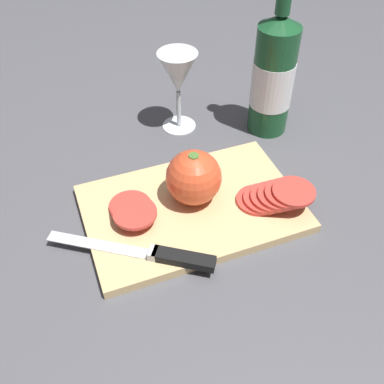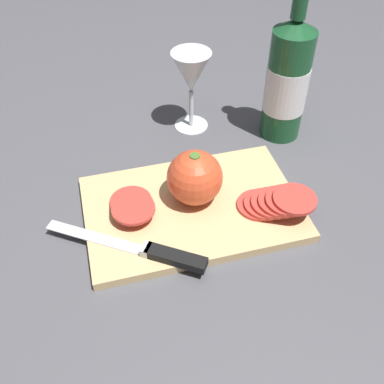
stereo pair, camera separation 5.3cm
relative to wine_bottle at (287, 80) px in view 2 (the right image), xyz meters
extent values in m
plane|color=#4C4C51|center=(-0.33, -0.14, -0.12)|extent=(3.00, 3.00, 0.00)
cube|color=tan|center=(-0.23, -0.17, -0.11)|extent=(0.35, 0.23, 0.02)
cylinder|color=#194C28|center=(0.00, 0.00, -0.01)|extent=(0.08, 0.08, 0.21)
cone|color=#194C28|center=(0.00, 0.00, 0.11)|extent=(0.07, 0.07, 0.02)
cylinder|color=silver|center=(0.00, 0.00, -0.02)|extent=(0.08, 0.08, 0.09)
cylinder|color=silver|center=(-0.17, 0.07, -0.12)|extent=(0.07, 0.07, 0.00)
cylinder|color=silver|center=(-0.17, 0.07, -0.08)|extent=(0.01, 0.01, 0.08)
cone|color=silver|center=(-0.17, 0.07, 0.00)|extent=(0.08, 0.08, 0.08)
cone|color=beige|center=(-0.17, 0.07, -0.02)|extent=(0.03, 0.03, 0.03)
sphere|color=#DB4C28|center=(-0.22, -0.15, -0.06)|extent=(0.09, 0.09, 0.09)
cylinder|color=#47702D|center=(-0.22, -0.15, -0.01)|extent=(0.02, 0.02, 0.01)
cube|color=silver|center=(-0.39, -0.20, -0.10)|extent=(0.15, 0.11, 0.00)
cube|color=silver|center=(-0.32, -0.25, -0.10)|extent=(0.02, 0.03, 0.01)
cube|color=black|center=(-0.28, -0.27, -0.10)|extent=(0.09, 0.07, 0.01)
cylinder|color=#D63D33|center=(-0.12, -0.20, -0.10)|extent=(0.07, 0.07, 0.01)
cylinder|color=#D63D33|center=(-0.11, -0.21, -0.09)|extent=(0.07, 0.07, 0.01)
cylinder|color=#D63D33|center=(-0.10, -0.21, -0.09)|extent=(0.07, 0.07, 0.01)
cylinder|color=#D63D33|center=(-0.09, -0.22, -0.08)|extent=(0.07, 0.07, 0.01)
cylinder|color=#D63D33|center=(-0.09, -0.22, -0.08)|extent=(0.07, 0.07, 0.01)
cylinder|color=#D63D33|center=(-0.08, -0.23, -0.07)|extent=(0.07, 0.07, 0.01)
cylinder|color=#D63D33|center=(-0.33, -0.14, -0.10)|extent=(0.07, 0.07, 0.01)
cylinder|color=#D63D33|center=(-0.33, -0.15, -0.09)|extent=(0.07, 0.07, 0.01)
cylinder|color=#D63D33|center=(-0.33, -0.16, -0.09)|extent=(0.07, 0.07, 0.01)
cylinder|color=#D63D33|center=(-0.32, -0.17, -0.08)|extent=(0.07, 0.07, 0.01)
camera|label=1|loc=(-0.41, -0.65, 0.43)|focal=42.00mm
camera|label=2|loc=(-0.36, -0.67, 0.43)|focal=42.00mm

